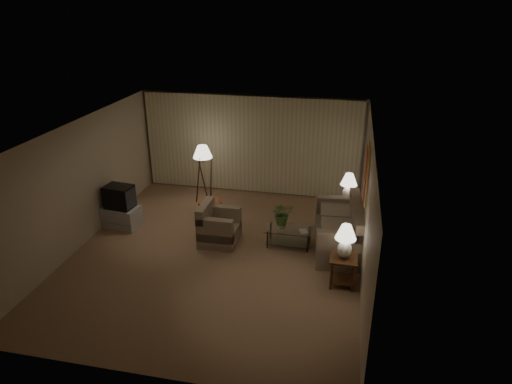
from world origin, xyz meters
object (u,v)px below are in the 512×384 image
at_px(table_lamp_far, 349,185).
at_px(tv_cabinet, 122,217).
at_px(floor_lamp, 204,173).
at_px(ottoman, 210,208).
at_px(vase, 282,225).
at_px(coffee_table, 289,234).
at_px(crt_tv, 119,197).
at_px(table_lamp_near, 345,239).
at_px(side_table_far, 347,208).
at_px(side_table_near, 343,266).
at_px(sofa, 338,231).
at_px(armchair, 219,227).

xyz_separation_m(table_lamp_far, tv_cabinet, (-5.20, -1.26, -0.75)).
distance_m(floor_lamp, ottoman, 1.09).
bearing_deg(vase, coffee_table, -0.00).
height_order(tv_cabinet, floor_lamp, floor_lamp).
xyz_separation_m(coffee_table, crt_tv, (-4.00, 0.09, 0.49)).
relative_size(table_lamp_near, table_lamp_far, 1.00).
distance_m(side_table_far, floor_lamp, 3.79).
bearing_deg(table_lamp_far, table_lamp_near, -90.00).
relative_size(side_table_near, tv_cabinet, 0.67).
bearing_deg(vase, table_lamp_near, -42.82).
distance_m(sofa, side_table_far, 1.26).
relative_size(armchair, side_table_near, 1.44).
bearing_deg(sofa, vase, -90.05).
bearing_deg(sofa, floor_lamp, -121.35).
height_order(crt_tv, floor_lamp, floor_lamp).
distance_m(coffee_table, tv_cabinet, 4.00).
bearing_deg(table_lamp_far, vase, -134.98).
xyz_separation_m(crt_tv, ottoman, (1.88, 0.99, -0.58)).
height_order(side_table_near, tv_cabinet, side_table_near).
distance_m(side_table_near, table_lamp_far, 2.67).
bearing_deg(vase, crt_tv, 178.59).
height_order(side_table_far, floor_lamp, floor_lamp).
relative_size(armchair, floor_lamp, 0.56).
relative_size(armchair, ottoman, 1.49).
xyz_separation_m(table_lamp_far, floor_lamp, (-3.73, 0.54, -0.19)).
height_order(table_lamp_far, coffee_table, table_lamp_far).
bearing_deg(sofa, table_lamp_near, 1.52).
xyz_separation_m(armchair, tv_cabinet, (-2.47, 0.24, -0.11)).
xyz_separation_m(sofa, side_table_near, (0.15, -1.35, -0.01)).
bearing_deg(vase, sofa, 4.77).
bearing_deg(floor_lamp, table_lamp_far, -8.18).
bearing_deg(coffee_table, sofa, 5.45).
height_order(coffee_table, tv_cabinet, tv_cabinet).
bearing_deg(sofa, tv_cabinet, -94.76).
distance_m(armchair, tv_cabinet, 2.49).
height_order(sofa, armchair, sofa).
xyz_separation_m(tv_cabinet, vase, (3.85, -0.09, 0.24)).
height_order(table_lamp_far, crt_tv, table_lamp_far).
bearing_deg(side_table_far, sofa, -96.84).
distance_m(sofa, table_lamp_far, 1.39).
distance_m(table_lamp_far, coffee_table, 1.95).
relative_size(table_lamp_near, vase, 4.22).
xyz_separation_m(side_table_far, table_lamp_near, (-0.00, -2.60, 0.60)).
distance_m(side_table_far, table_lamp_near, 2.67).
xyz_separation_m(side_table_near, vase, (-1.35, 1.25, 0.09)).
bearing_deg(ottoman, floor_lamp, 116.81).
bearing_deg(table_lamp_near, sofa, 96.34).
height_order(crt_tv, ottoman, crt_tv).
distance_m(table_lamp_near, floor_lamp, 4.87).
height_order(side_table_far, tv_cabinet, side_table_far).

